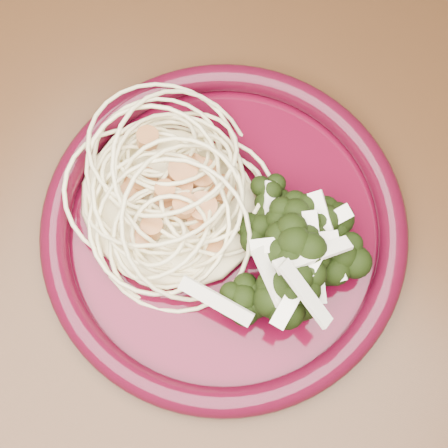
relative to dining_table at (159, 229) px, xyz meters
name	(u,v)px	position (x,y,z in m)	size (l,w,h in m)	color
dining_table	(159,229)	(0.00, 0.00, 0.00)	(1.20, 0.80, 0.75)	#472814
dinner_plate	(224,228)	(0.07, 0.01, 0.11)	(0.34, 0.34, 0.02)	#460516
spaghetti_pile	(168,201)	(0.02, 0.00, 0.12)	(0.15, 0.13, 0.03)	#FAEDB5
scallop_cluster	(164,184)	(0.02, 0.00, 0.16)	(0.12, 0.12, 0.04)	#CD854A
broccoli_pile	(295,248)	(0.12, 0.02, 0.13)	(0.09, 0.14, 0.05)	black
onion_garnish	(300,236)	(0.12, 0.02, 0.16)	(0.06, 0.09, 0.06)	white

